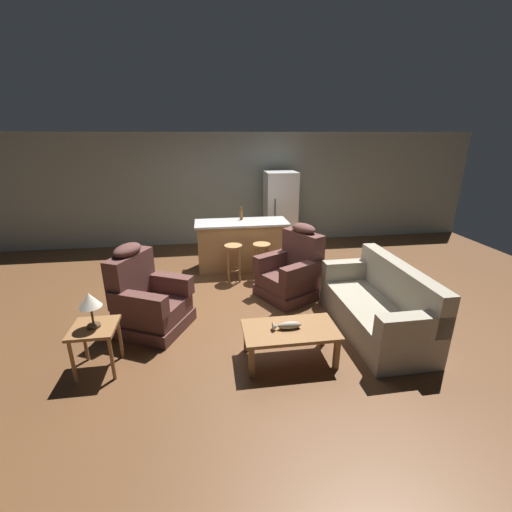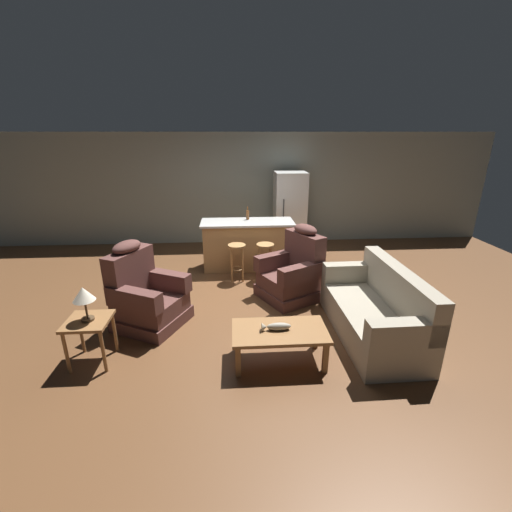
{
  "view_description": "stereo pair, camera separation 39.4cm",
  "coord_description": "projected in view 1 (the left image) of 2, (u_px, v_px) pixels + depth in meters",
  "views": [
    {
      "loc": [
        -0.66,
        -5.09,
        2.56
      ],
      "look_at": [
        0.07,
        -0.1,
        0.75
      ],
      "focal_mm": 24.0,
      "sensor_mm": 36.0,
      "label": 1
    },
    {
      "loc": [
        -0.27,
        -5.13,
        2.56
      ],
      "look_at": [
        0.07,
        -0.1,
        0.75
      ],
      "focal_mm": 24.0,
      "sensor_mm": 36.0,
      "label": 2
    }
  ],
  "objects": [
    {
      "name": "bottle_tall_green",
      "position": [
        241.0,
        215.0,
        6.75
      ],
      "size": [
        0.06,
        0.06,
        0.26
      ],
      "color": "brown",
      "rests_on": "kitchen_island"
    },
    {
      "name": "back_wall",
      "position": [
        233.0,
        190.0,
        8.16
      ],
      "size": [
        12.0,
        0.05,
        2.6
      ],
      "color": "#939E93",
      "rests_on": "ground_plane"
    },
    {
      "name": "ground_plane",
      "position": [
        251.0,
        297.0,
        5.69
      ],
      "size": [
        12.0,
        12.0,
        0.0
      ],
      "color": "brown"
    },
    {
      "name": "bar_stool_right",
      "position": [
        262.0,
        255.0,
        6.24
      ],
      "size": [
        0.32,
        0.32,
        0.68
      ],
      "color": "#A87A47",
      "rests_on": "ground_plane"
    },
    {
      "name": "end_table",
      "position": [
        95.0,
        334.0,
        3.79
      ],
      "size": [
        0.48,
        0.48,
        0.56
      ],
      "color": "olive",
      "rests_on": "ground_plane"
    },
    {
      "name": "refrigerator",
      "position": [
        280.0,
        211.0,
        7.91
      ],
      "size": [
        0.7,
        0.69,
        1.76
      ],
      "color": "white",
      "rests_on": "ground_plane"
    },
    {
      "name": "recliner_near_island",
      "position": [
        292.0,
        272.0,
        5.61
      ],
      "size": [
        1.14,
        1.14,
        1.2
      ],
      "rotation": [
        0.0,
        0.0,
        3.64
      ],
      "color": "brown",
      "rests_on": "ground_plane"
    },
    {
      "name": "kitchen_island",
      "position": [
        242.0,
        245.0,
        6.79
      ],
      "size": [
        1.8,
        0.7,
        0.95
      ],
      "color": "#AD7F4C",
      "rests_on": "ground_plane"
    },
    {
      "name": "coffee_table",
      "position": [
        290.0,
        333.0,
        3.99
      ],
      "size": [
        1.1,
        0.6,
        0.42
      ],
      "color": "olive",
      "rests_on": "ground_plane"
    },
    {
      "name": "recliner_near_lamp",
      "position": [
        148.0,
        300.0,
        4.65
      ],
      "size": [
        1.12,
        1.12,
        1.2
      ],
      "rotation": [
        0.0,
        0.0,
        -0.46
      ],
      "color": "brown",
      "rests_on": "ground_plane"
    },
    {
      "name": "couch",
      "position": [
        379.0,
        307.0,
        4.63
      ],
      "size": [
        0.86,
        1.91,
        0.94
      ],
      "rotation": [
        0.0,
        0.0,
        3.15
      ],
      "color": "#9E937F",
      "rests_on": "ground_plane"
    },
    {
      "name": "fish_figurine",
      "position": [
        287.0,
        326.0,
        3.95
      ],
      "size": [
        0.34,
        0.1,
        0.1
      ],
      "color": "#4C3823",
      "rests_on": "coffee_table"
    },
    {
      "name": "table_lamp",
      "position": [
        90.0,
        302.0,
        3.64
      ],
      "size": [
        0.24,
        0.24,
        0.41
      ],
      "color": "#4C3823",
      "rests_on": "end_table"
    },
    {
      "name": "bar_stool_left",
      "position": [
        233.0,
        256.0,
        6.17
      ],
      "size": [
        0.32,
        0.32,
        0.68
      ],
      "color": "#A87A47",
      "rests_on": "ground_plane"
    }
  ]
}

